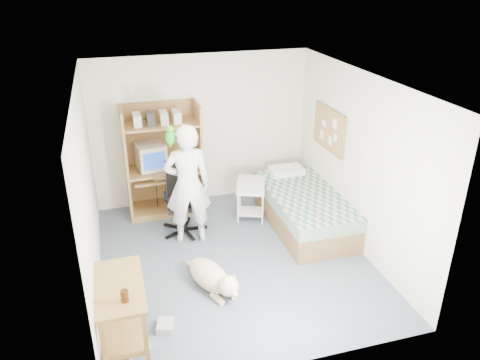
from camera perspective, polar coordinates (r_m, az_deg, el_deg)
The scene contains 21 objects.
floor at distance 6.64m, azimuth -0.76°, elevation -9.57°, with size 4.00×4.00×0.00m, color #424C5A.
wall_back at distance 7.84m, azimuth -4.70°, elevation 6.11°, with size 3.60×0.02×2.50m, color silver.
wall_right at distance 6.68m, azimuth 14.25°, elevation 2.06°, with size 0.02×4.00×2.50m, color silver.
wall_left at distance 5.86m, azimuth -18.06°, elevation -1.70°, with size 0.02×4.00×2.50m, color silver.
ceiling at distance 5.62m, azimuth -0.90°, elevation 12.00°, with size 3.60×4.00×0.02m, color white.
computer_hutch at distance 7.65m, azimuth -9.33°, elevation 1.94°, with size 1.20×0.63×1.80m.
bed at distance 7.37m, azimuth 7.76°, elevation -3.46°, with size 1.02×2.02×0.66m.
side_desk at distance 5.22m, azimuth -14.26°, elevation -14.57°, with size 0.50×1.00×0.75m.
corkboard at distance 7.34m, azimuth 10.81°, elevation 6.09°, with size 0.04×0.94×0.66m.
office_chair at distance 7.17m, azimuth -7.00°, elevation -3.35°, with size 0.61×0.61×1.08m.
person at distance 6.68m, azimuth -6.39°, elevation -0.61°, with size 0.66×0.43×1.80m, color white.
parrot at distance 6.38m, azimuth -8.50°, elevation 5.31°, with size 0.13×0.23×0.36m.
dog at distance 6.00m, azimuth -3.43°, elevation -11.69°, with size 0.60×1.05×0.41m.
printer_cart at distance 7.44m, azimuth 1.35°, elevation -2.38°, with size 0.54×0.49×0.53m.
printer at distance 7.32m, azimuth 1.37°, elevation -0.51°, with size 0.42×0.32×0.18m, color #B9B9B4.
crt_monitor at distance 7.58m, azimuth -10.83°, elevation 2.87°, with size 0.49×0.51×0.41m.
keyboard at distance 7.57m, azimuth -8.90°, elevation 0.46°, with size 0.45×0.16×0.03m, color beige.
pencil_cup at distance 7.60m, azimuth -6.95°, elevation 1.95°, with size 0.08×0.08×0.12m, color gold.
drink_glass at distance 4.81m, azimuth -13.87°, elevation -13.57°, with size 0.08×0.08×0.12m, color #3B1C09.
floor_box_a at distance 5.40m, azimuth -12.61°, elevation -19.12°, with size 0.25×0.20×0.10m, color white.
floor_box_b at distance 5.58m, azimuth -9.09°, elevation -17.13°, with size 0.18×0.22×0.08m, color #A5A5A0.
Camera 1 is at (-1.43, -5.30, 3.73)m, focal length 35.00 mm.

